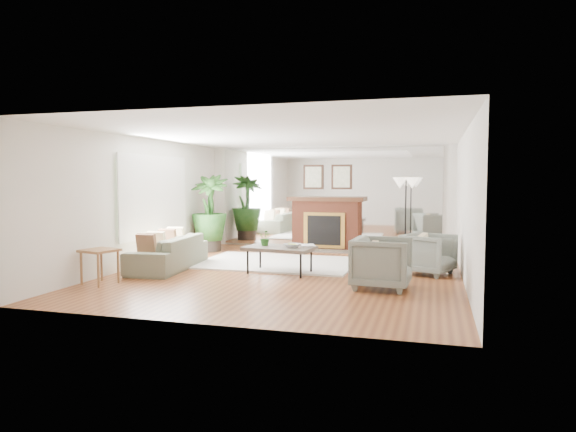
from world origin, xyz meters
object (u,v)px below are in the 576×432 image
(floor_lamp, at_px, (406,189))
(fireplace, at_px, (326,222))
(potted_ficus, at_px, (210,210))
(armchair_front, at_px, (382,263))
(side_table, at_px, (100,255))
(armchair_back, at_px, (429,254))
(coffee_table, at_px, (280,249))
(sofa, at_px, (168,253))

(floor_lamp, bearing_deg, fireplace, 151.39)
(fireplace, distance_m, potted_ficus, 2.79)
(armchair_front, xyz_separation_m, floor_lamp, (0.18, 3.13, 1.08))
(side_table, height_order, potted_ficus, potted_ficus)
(armchair_back, distance_m, side_table, 5.60)
(armchair_back, distance_m, floor_lamp, 2.09)
(potted_ficus, distance_m, floor_lamp, 4.53)
(side_table, relative_size, potted_ficus, 0.33)
(fireplace, height_order, armchair_front, fireplace)
(fireplace, relative_size, armchair_back, 2.55)
(coffee_table, height_order, armchair_front, armchair_front)
(coffee_table, height_order, side_table, side_table)
(potted_ficus, bearing_deg, side_table, -91.13)
(armchair_front, height_order, side_table, armchair_front)
(side_table, bearing_deg, sofa, 77.88)
(floor_lamp, bearing_deg, coffee_table, -131.15)
(armchair_back, xyz_separation_m, potted_ficus, (-5.00, 1.70, 0.60))
(side_table, distance_m, floor_lamp, 6.19)
(armchair_back, relative_size, floor_lamp, 0.46)
(potted_ficus, height_order, floor_lamp, potted_ficus)
(armchair_back, bearing_deg, floor_lamp, 39.37)
(sofa, distance_m, potted_ficus, 2.55)
(sofa, distance_m, armchair_front, 4.12)
(sofa, relative_size, potted_ficus, 1.17)
(fireplace, relative_size, armchair_front, 2.33)
(floor_lamp, bearing_deg, potted_ficus, 179.95)
(coffee_table, distance_m, armchair_front, 2.03)
(sofa, relative_size, armchair_front, 2.40)
(sofa, xyz_separation_m, armchair_front, (4.06, -0.68, 0.09))
(coffee_table, bearing_deg, sofa, -177.96)
(fireplace, relative_size, floor_lamp, 1.18)
(coffee_table, relative_size, armchair_back, 1.61)
(floor_lamp, bearing_deg, sofa, -150.07)
(sofa, xyz_separation_m, potted_ficus, (-0.26, 2.45, 0.66))
(fireplace, relative_size, coffee_table, 1.58)
(potted_ficus, relative_size, floor_lamp, 1.04)
(armchair_front, bearing_deg, floor_lamp, -0.28)
(side_table, height_order, floor_lamp, floor_lamp)
(armchair_front, bearing_deg, sofa, 83.50)
(sofa, relative_size, side_table, 3.51)
(coffee_table, relative_size, sofa, 0.62)
(armchair_back, relative_size, side_table, 1.34)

